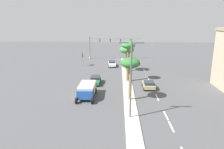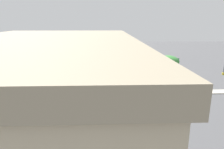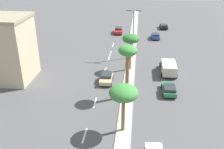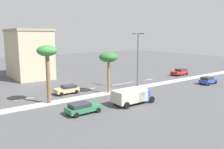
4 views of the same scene
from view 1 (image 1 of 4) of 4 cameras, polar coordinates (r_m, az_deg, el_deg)
ground_plane at (r=33.11m, az=4.75°, el=-7.05°), size 160.00×160.00×0.00m
median_curb at (r=24.43m, az=5.89°, el=-15.50°), size 1.80×86.94×0.12m
lane_stripe_near at (r=62.02m, az=7.62°, el=3.42°), size 0.20×2.80×0.01m
lane_stripe_leading at (r=52.55m, az=8.65°, el=1.24°), size 0.20×2.80×0.01m
lane_stripe_inboard at (r=45.40m, az=9.72°, el=-1.02°), size 0.20×2.80×0.01m
lane_stripe_far at (r=35.05m, az=12.10°, el=-6.05°), size 0.20×2.80×0.01m
lane_stripe_mid at (r=29.06m, az=14.40°, el=-10.79°), size 0.20×2.80×0.01m
lane_stripe_center at (r=26.78m, az=15.60°, el=-13.22°), size 0.20×2.80×0.01m
traffic_signal_gantry at (r=65.46m, az=-2.19°, el=8.10°), size 16.14×0.53×6.72m
directional_road_sign at (r=56.19m, az=-7.97°, el=4.81°), size 0.10×1.34×3.55m
palm_tree_trailing at (r=49.77m, az=3.99°, el=6.57°), size 3.36×3.36×5.99m
palm_tree_leading at (r=41.45m, az=4.41°, el=7.12°), size 2.70×2.70×7.93m
palm_tree_front at (r=31.74m, az=5.00°, el=2.80°), size 2.98×2.98×6.61m
street_lamp_inboard at (r=25.80m, az=5.15°, el=0.03°), size 2.90×0.24×9.64m
sedan_white_mid at (r=55.70m, az=-0.03°, el=2.97°), size 2.21×4.41×1.32m
sedan_tan_near at (r=38.82m, az=9.85°, el=-2.67°), size 2.09×3.83×1.39m
sedan_green_left at (r=41.25m, az=-4.53°, el=-1.45°), size 2.08×4.32×1.34m
box_truck at (r=34.19m, az=-6.84°, el=-4.22°), size 2.70×5.87×2.10m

